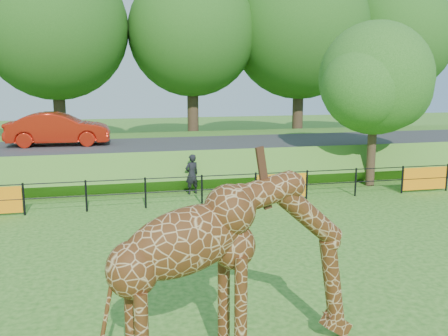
# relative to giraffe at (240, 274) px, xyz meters

# --- Properties ---
(ground) EXTENTS (90.00, 90.00, 0.00)m
(ground) POSITION_rel_giraffe_xyz_m (1.23, 2.07, -1.57)
(ground) COLOR #296419
(ground) RESTS_ON ground
(giraffe) EXTENTS (4.47, 1.82, 3.14)m
(giraffe) POSITION_rel_giraffe_xyz_m (0.00, 0.00, 0.00)
(giraffe) COLOR #502910
(giraffe) RESTS_ON ground
(perimeter_fence) EXTENTS (28.07, 0.10, 1.10)m
(perimeter_fence) POSITION_rel_giraffe_xyz_m (1.23, 10.07, -1.02)
(perimeter_fence) COLOR black
(perimeter_fence) RESTS_ON ground
(embankment) EXTENTS (40.00, 9.00, 1.30)m
(embankment) POSITION_rel_giraffe_xyz_m (1.23, 17.57, -0.92)
(embankment) COLOR #296419
(embankment) RESTS_ON ground
(road) EXTENTS (40.00, 5.00, 0.12)m
(road) POSITION_rel_giraffe_xyz_m (1.23, 16.07, -0.21)
(road) COLOR #2D2D30
(road) RESTS_ON embankment
(car_red) EXTENTS (4.60, 1.74, 1.50)m
(car_red) POSITION_rel_giraffe_xyz_m (-4.18, 16.72, 0.60)
(car_red) COLOR red
(car_red) RESTS_ON road
(visitor) EXTENTS (0.67, 0.55, 1.57)m
(visitor) POSITION_rel_giraffe_xyz_m (1.16, 11.83, -0.79)
(visitor) COLOR black
(visitor) RESTS_ON ground
(tree_east) EXTENTS (5.40, 4.71, 6.76)m
(tree_east) POSITION_rel_giraffe_xyz_m (8.83, 11.70, 2.71)
(tree_east) COLOR #382819
(tree_east) RESTS_ON ground
(bg_tree_line) EXTENTS (37.30, 8.80, 11.82)m
(bg_tree_line) POSITION_rel_giraffe_xyz_m (3.13, 24.07, 5.62)
(bg_tree_line) COLOR #382819
(bg_tree_line) RESTS_ON ground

